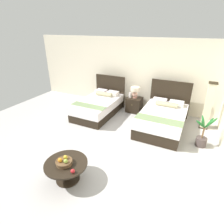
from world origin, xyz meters
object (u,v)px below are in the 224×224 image
Objects in this scene: floor_lamp_corner at (208,106)px; potted_palm at (202,136)px; table_lamp at (135,91)px; vase at (130,95)px; coffee_table at (66,167)px; bed_near_window at (99,106)px; nightstand at (134,105)px; loose_apple at (73,171)px; bed_near_corner at (163,118)px; fruit_bowl at (64,162)px.

potted_palm is at bearing -91.53° from floor_lamp_corner.
table_lamp is 0.46× the size of potted_palm.
floor_lamp_corner is at bearing -3.02° from vase.
bed_near_window is at bearing 108.16° from coffee_table.
potted_palm is (2.36, -1.29, 0.02)m from nightstand.
loose_apple is at bearing -119.71° from floor_lamp_corner.
nightstand is at bearing 175.83° from floor_lamp_corner.
bed_near_corner is at bearing -27.22° from vase.
bed_near_corner is at bearing -31.65° from nightstand.
fruit_bowl is at bearing -91.16° from table_lamp.
bed_near_window is 3.49m from loose_apple.
bed_near_window is 6.14× the size of fruit_bowl.
loose_apple is (-0.98, -3.24, 0.16)m from bed_near_corner.
bed_near_window is at bearing 111.94° from loose_apple.
floor_lamp_corner is at bearing 56.18° from fruit_bowl.
bed_near_corner is 1.51m from table_lamp.
potted_palm is (2.52, -1.25, -0.35)m from vase.
nightstand is at bearing 88.90° from coffee_table.
fruit_bowl is 0.23× the size of floor_lamp_corner.
table_lamp reaches higher than fruit_bowl.
bed_near_corner is at bearing 0.13° from bed_near_window.
nightstand is 2.76× the size of vase.
floor_lamp_corner is at bearing -4.17° from nightstand.
coffee_table is 0.98× the size of potted_palm.
bed_near_corner is at bearing 67.50° from coffee_table.
nightstand is 0.63× the size of coffee_table.
vase is 0.23× the size of coffee_table.
vase is at bearing -159.52° from table_lamp.
fruit_bowl reaches higher than loose_apple.
loose_apple reaches higher than coffee_table.
table_lamp is 3.90m from fruit_bowl.
table_lamp reaches higher than vase.
vase is 0.60× the size of fruit_bowl.
nightstand is at bearing 151.31° from potted_palm.
vase is at bearing -166.03° from nightstand.
vase is at bearing 91.23° from fruit_bowl.
bed_near_corner reaches higher than vase.
vase is (-0.16, -0.04, 0.37)m from nightstand.
bed_near_corner is 1.45× the size of floor_lamp_corner.
bed_near_corner is at bearing 73.14° from loose_apple.
nightstand is 3.87m from fruit_bowl.
loose_apple is at bearing -86.83° from nightstand.
potted_palm reaches higher than coffee_table.
coffee_table is at bearing -112.50° from bed_near_corner.
fruit_bowl is (-0.00, -0.04, 0.17)m from coffee_table.
coffee_table is at bearing -91.10° from table_lamp.
table_lamp is 0.23m from vase.
bed_near_corner is 5.25× the size of table_lamp.
coffee_table is at bearing -91.10° from nightstand.
bed_near_corner is 3.38m from fruit_bowl.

